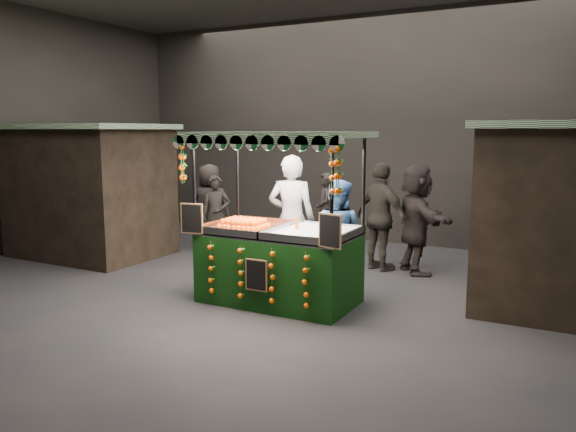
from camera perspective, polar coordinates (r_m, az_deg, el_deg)
The scene contains 12 objects.
ground at distance 8.50m, azimuth -3.56°, elevation -8.24°, with size 12.00×12.00×0.00m, color black.
market_hall at distance 8.18m, azimuth -3.79°, elevation 15.05°, with size 12.10×10.10×5.05m.
neighbour_stall_left at distance 11.80m, azimuth -19.53°, elevation 2.53°, with size 3.00×2.20×2.60m.
juice_stall at distance 8.04m, azimuth -1.00°, elevation -3.60°, with size 2.54×1.49×2.46m.
vendor_grey at distance 9.11m, azimuth 0.37°, elevation -0.31°, with size 0.87×0.69×2.10m.
vendor_blue at distance 8.57m, azimuth 4.99°, elevation -2.09°, with size 0.85×0.66×1.75m.
shopper_0 at distance 11.37m, azimuth -7.34°, elevation 0.13°, with size 0.69×0.63×1.59m.
shopper_2 at distance 10.02m, azimuth 9.45°, elevation -0.10°, with size 1.22×0.90×1.93m.
shopper_3 at distance 11.51m, azimuth 23.01°, elevation -0.11°, with size 0.99×1.26×1.70m.
shopper_4 at distance 11.89m, azimuth -7.98°, elevation 0.97°, with size 1.01×0.81×1.79m.
shopper_5 at distance 9.95m, azimuth 12.96°, elevation -0.29°, with size 1.52×1.76×1.92m.
shopper_6 at distance 11.86m, azimuth 3.81°, elevation 0.56°, with size 0.62×0.70×1.60m.
Camera 1 is at (4.27, -6.92, 2.47)m, focal length 34.90 mm.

